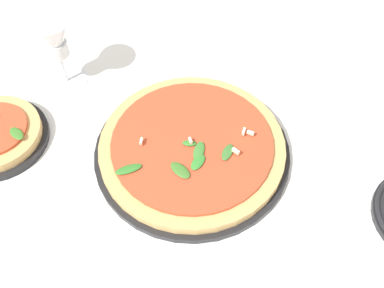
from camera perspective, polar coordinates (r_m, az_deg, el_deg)
ground_plane at (r=0.79m, az=-1.39°, el=-3.33°), size 6.00×6.00×0.00m
pizza_arugula_main at (r=0.79m, az=-0.00°, el=-0.57°), size 0.35×0.35×0.05m
wine_glass at (r=0.89m, az=-17.18°, el=12.19°), size 0.08×0.08×0.15m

